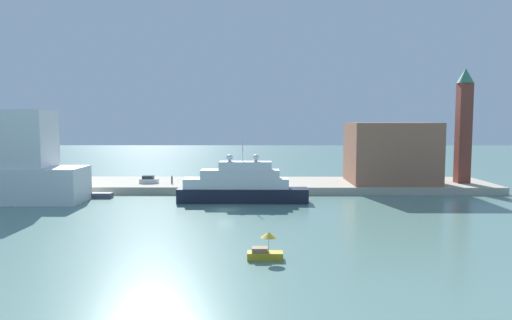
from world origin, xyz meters
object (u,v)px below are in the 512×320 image
at_px(bell_tower, 464,122).
at_px(person_figure, 172,180).
at_px(large_yacht, 241,186).
at_px(mooring_bollard, 240,185).
at_px(work_barge, 98,195).
at_px(harbor_building, 391,153).
at_px(small_motorboat, 265,250).
at_px(parked_car, 149,180).

bearing_deg(bell_tower, person_figure, -178.50).
xyz_separation_m(large_yacht, mooring_bollard, (-0.60, 9.90, -1.12)).
distance_m(bell_tower, person_figure, 62.88).
bearing_deg(large_yacht, work_barge, 170.79).
bearing_deg(mooring_bollard, person_figure, 162.73).
height_order(harbor_building, bell_tower, bell_tower).
distance_m(work_barge, mooring_bollard, 27.38).
distance_m(small_motorboat, work_barge, 50.51).
relative_size(large_yacht, mooring_bollard, 31.23).
bearing_deg(parked_car, bell_tower, 0.96).
xyz_separation_m(large_yacht, person_figure, (-15.20, 14.44, -0.70)).
relative_size(work_barge, bell_tower, 0.22).
distance_m(large_yacht, harbor_building, 35.78).
distance_m(person_figure, mooring_bollard, 15.30).
xyz_separation_m(small_motorboat, person_figure, (-19.25, 49.51, 1.20)).
relative_size(bell_tower, mooring_bollard, 32.19).
height_order(work_barge, parked_car, parked_car).
xyz_separation_m(small_motorboat, work_barge, (-31.45, 39.52, -0.56)).
bearing_deg(mooring_bollard, harbor_building, 11.65).
relative_size(bell_tower, person_figure, 14.17).
relative_size(small_motorboat, person_figure, 2.22).
distance_m(harbor_building, person_figure, 46.95).
bearing_deg(parked_car, mooring_bollard, -14.41).
xyz_separation_m(large_yacht, parked_car, (-20.19, 14.93, -0.83)).
xyz_separation_m(large_yacht, small_motorboat, (4.06, -35.08, -1.90)).
distance_m(large_yacht, work_barge, 27.86).
relative_size(large_yacht, small_motorboat, 6.18).
relative_size(harbor_building, person_figure, 10.35).
xyz_separation_m(harbor_building, bell_tower, (15.10, -0.44, 6.56)).
bearing_deg(harbor_building, mooring_bollard, -168.35).
relative_size(harbor_building, bell_tower, 0.73).
bearing_deg(small_motorboat, large_yacht, 96.60).
relative_size(work_barge, parked_car, 1.35).
bearing_deg(harbor_building, parked_car, -178.27).
distance_m(bell_tower, mooring_bollard, 49.11).
bearing_deg(small_motorboat, mooring_bollard, 95.91).
relative_size(harbor_building, parked_car, 4.54).
relative_size(small_motorboat, bell_tower, 0.16).
bearing_deg(parked_car, small_motorboat, -64.13).
distance_m(large_yacht, small_motorboat, 35.36).
distance_m(large_yacht, mooring_bollard, 9.98).
relative_size(work_barge, harbor_building, 0.30).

